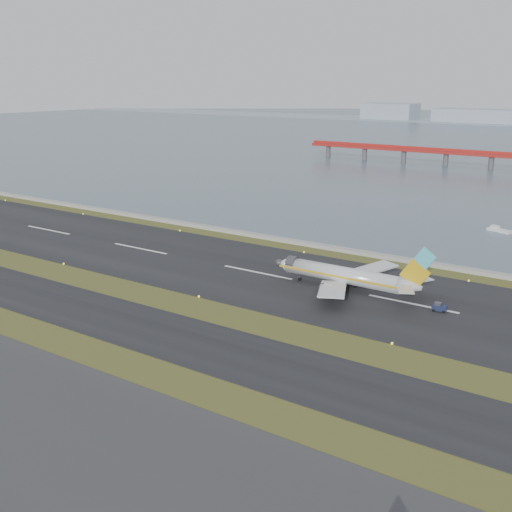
% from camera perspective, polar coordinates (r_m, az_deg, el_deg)
% --- Properties ---
extents(ground, '(1000.00, 1000.00, 0.00)m').
position_cam_1_polar(ground, '(135.52, -7.13, -4.54)').
color(ground, '#384117').
rests_on(ground, ground).
extents(taxiway_strip, '(1000.00, 18.00, 0.10)m').
position_cam_1_polar(taxiway_strip, '(127.45, -10.73, -6.00)').
color(taxiway_strip, black).
rests_on(taxiway_strip, ground).
extents(runway_strip, '(1000.00, 45.00, 0.10)m').
position_cam_1_polar(runway_strip, '(157.84, 0.12, -1.48)').
color(runway_strip, black).
rests_on(runway_strip, ground).
extents(seawall, '(1000.00, 2.50, 1.00)m').
position_cam_1_polar(seawall, '(182.27, 5.49, 0.93)').
color(seawall, gray).
rests_on(seawall, ground).
extents(airliner, '(38.52, 32.89, 12.80)m').
position_cam_1_polar(airliner, '(145.09, 8.17, -1.78)').
color(airliner, silver).
rests_on(airliner, ground).
extents(pushback_tug, '(3.19, 2.16, 1.90)m').
position_cam_1_polar(pushback_tug, '(137.02, 15.97, -4.41)').
color(pushback_tug, '#161E3D').
rests_on(pushback_tug, ground).
extents(workboat_near, '(8.05, 4.73, 1.86)m').
position_cam_1_polar(workboat_near, '(213.64, 20.77, 2.18)').
color(workboat_near, silver).
rests_on(workboat_near, ground).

